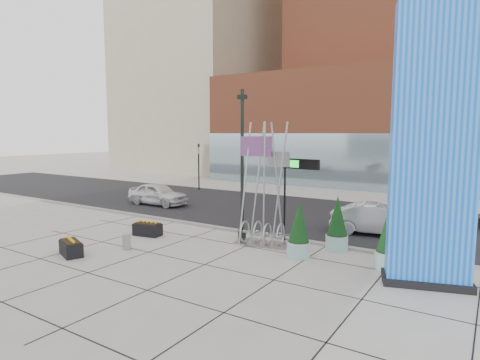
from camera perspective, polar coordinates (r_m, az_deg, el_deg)
The scene contains 19 objects.
ground at distance 17.10m, azimuth -5.66°, elevation -10.42°, with size 160.00×160.00×0.00m, color #9E9991.
street_asphalt at distance 25.46m, azimuth 8.48°, elevation -4.74°, with size 80.00×12.00×0.02m, color black.
curb_edge at distance 20.25m, azimuth 1.43°, elevation -7.49°, with size 80.00×0.30×0.12m, color gray.
tower_podium at distance 40.84m, azimuth 19.85°, elevation 6.96°, with size 34.00×10.00×11.00m, color brown.
tower_glass_front at distance 36.26m, azimuth 17.96°, elevation 2.37°, with size 34.00×0.60×5.00m, color #8CA5B2.
building_beige_left at distance 60.35m, azimuth -5.19°, elevation 18.10°, with size 18.00×20.00×34.00m, color tan.
blue_pylon at distance 14.29m, azimuth 25.74°, elevation 3.67°, with size 2.99×1.98×9.17m.
lamp_post at distance 18.82m, azimuth 0.30°, elevation 0.14°, with size 0.48×0.39×7.02m.
public_art_sculpture at distance 18.11m, azimuth 3.28°, elevation -4.67°, with size 2.58×1.53×5.54m.
concrete_bollard at distance 18.24m, azimuth -15.84°, elevation -8.44°, with size 0.35×0.35×0.67m, color gray.
overhead_street_sign at distance 18.29m, azimuth 8.27°, elevation 1.30°, with size 1.83×0.36×3.87m.
round_planter_east at distance 15.93m, azimuth 20.35°, elevation -7.96°, with size 0.93×0.93×2.33m.
round_planter_mid at distance 17.74m, azimuth 13.65°, elevation -6.18°, with size 0.95×0.95×2.38m.
round_planter_west at distance 16.46m, azimuth 8.37°, elevation -7.16°, with size 0.93×0.93×2.32m.
box_planter_north at distance 20.38m, azimuth -13.02°, elevation -6.75°, with size 1.45×0.89×0.75m.
box_planter_south at distance 18.14m, azimuth -22.90°, elevation -8.81°, with size 1.48×1.10×0.73m.
car_white_west at distance 28.69m, azimuth -11.60°, elevation -1.98°, with size 1.81×4.51×1.54m, color white.
car_silver_mid at distance 21.07m, azimuth 19.08°, elevation -5.36°, with size 1.60×4.59×1.51m, color #B9BBC1.
traffic_signal at distance 35.66m, azimuth -5.90°, elevation 2.27°, with size 0.15×0.18×4.10m.
Camera 1 is at (10.18, -12.79, 5.01)m, focal length 30.00 mm.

